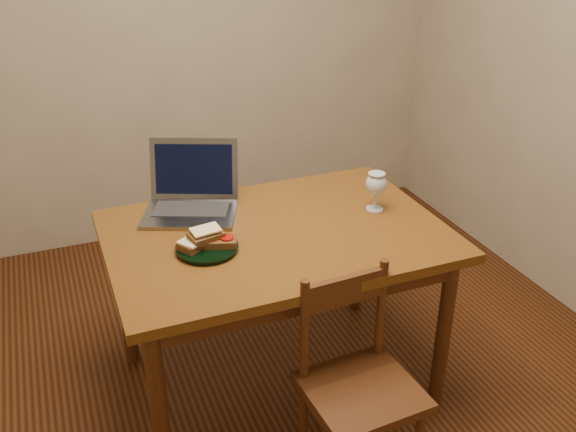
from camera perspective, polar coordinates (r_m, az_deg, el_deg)
name	(u,v)px	position (r m, az deg, el deg)	size (l,w,h in m)	color
floor	(278,384)	(2.91, -0.92, -14.71)	(3.20, 3.20, 0.02)	black
back_wall	(172,17)	(3.78, -10.24, 17.03)	(3.20, 0.02, 2.60)	gray
table	(276,250)	(2.54, -1.04, -3.07)	(1.30, 0.90, 0.74)	#47230B
chair	(359,377)	(2.28, 6.35, -14.00)	(0.40, 0.38, 0.40)	#371F0B
plate	(207,248)	(2.38, -7.20, -2.87)	(0.23, 0.23, 0.02)	black
sandwich_cheese	(196,242)	(2.37, -8.22, -2.29)	(0.13, 0.07, 0.04)	#381E0C
sandwich_tomato	(219,241)	(2.36, -6.13, -2.18)	(0.13, 0.07, 0.04)	#381E0C
sandwich_top	(206,234)	(2.36, -7.31, -1.63)	(0.12, 0.07, 0.04)	#381E0C
milk_glass	(376,191)	(2.66, 7.79, 2.19)	(0.09, 0.09, 0.17)	white
laptop	(192,193)	(2.68, -8.54, 2.08)	(0.47, 0.45, 0.27)	slate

